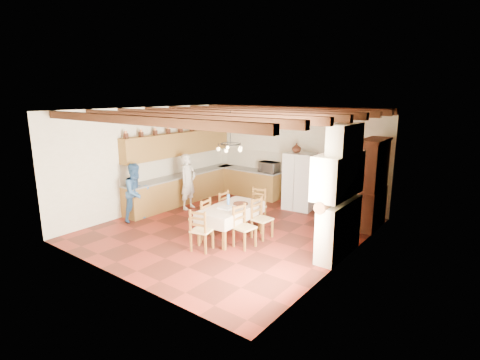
# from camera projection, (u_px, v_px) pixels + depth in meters

# --- Properties ---
(floor) EXTENTS (6.00, 6.50, 0.02)m
(floor) POSITION_uv_depth(u_px,v_px,m) (230.00, 230.00, 9.53)
(floor) COLOR #4C1C14
(floor) RESTS_ON ground
(ceiling) EXTENTS (6.00, 6.50, 0.02)m
(ceiling) POSITION_uv_depth(u_px,v_px,m) (229.00, 109.00, 8.85)
(ceiling) COLOR silver
(ceiling) RESTS_ON ground
(wall_back) EXTENTS (6.00, 0.02, 3.00)m
(wall_back) POSITION_uv_depth(u_px,v_px,m) (295.00, 155.00, 11.72)
(wall_back) COLOR beige
(wall_back) RESTS_ON ground
(wall_front) EXTENTS (6.00, 0.02, 3.00)m
(wall_front) POSITION_uv_depth(u_px,v_px,m) (115.00, 202.00, 6.66)
(wall_front) COLOR beige
(wall_front) RESTS_ON ground
(wall_left) EXTENTS (0.02, 6.50, 3.00)m
(wall_left) POSITION_uv_depth(u_px,v_px,m) (150.00, 159.00, 10.96)
(wall_left) COLOR beige
(wall_left) RESTS_ON ground
(wall_right) EXTENTS (0.02, 6.50, 3.00)m
(wall_right) POSITION_uv_depth(u_px,v_px,m) (347.00, 191.00, 7.41)
(wall_right) COLOR beige
(wall_right) RESTS_ON ground
(ceiling_beams) EXTENTS (6.00, 6.30, 0.16)m
(ceiling_beams) POSITION_uv_depth(u_px,v_px,m) (229.00, 114.00, 8.87)
(ceiling_beams) COLOR #3A2112
(ceiling_beams) RESTS_ON ground
(lower_cabinets_left) EXTENTS (0.60, 4.30, 0.86)m
(lower_cabinets_left) POSITION_uv_depth(u_px,v_px,m) (184.00, 189.00, 11.84)
(lower_cabinets_left) COLOR brown
(lower_cabinets_left) RESTS_ON ground
(lower_cabinets_back) EXTENTS (2.30, 0.60, 0.86)m
(lower_cabinets_back) POSITION_uv_depth(u_px,v_px,m) (249.00, 183.00, 12.63)
(lower_cabinets_back) COLOR brown
(lower_cabinets_back) RESTS_ON ground
(countertop_left) EXTENTS (0.62, 4.30, 0.04)m
(countertop_left) POSITION_uv_depth(u_px,v_px,m) (184.00, 175.00, 11.74)
(countertop_left) COLOR slate
(countertop_left) RESTS_ON lower_cabinets_left
(countertop_back) EXTENTS (2.34, 0.62, 0.04)m
(countertop_back) POSITION_uv_depth(u_px,v_px,m) (249.00, 170.00, 12.53)
(countertop_back) COLOR slate
(countertop_back) RESTS_ON lower_cabinets_back
(backsplash_left) EXTENTS (0.03, 4.30, 0.60)m
(backsplash_left) POSITION_uv_depth(u_px,v_px,m) (177.00, 164.00, 11.83)
(backsplash_left) COLOR beige
(backsplash_left) RESTS_ON ground
(backsplash_back) EXTENTS (2.30, 0.03, 0.60)m
(backsplash_back) POSITION_uv_depth(u_px,v_px,m) (254.00, 159.00, 12.68)
(backsplash_back) COLOR beige
(backsplash_back) RESTS_ON ground
(upper_cabinets) EXTENTS (0.35, 4.20, 0.70)m
(upper_cabinets) POSITION_uv_depth(u_px,v_px,m) (180.00, 144.00, 11.59)
(upper_cabinets) COLOR brown
(upper_cabinets) RESTS_ON ground
(fireplace) EXTENTS (0.56, 1.60, 2.80)m
(fireplace) POSITION_uv_depth(u_px,v_px,m) (337.00, 191.00, 7.76)
(fireplace) COLOR beige
(fireplace) RESTS_ON ground
(wall_picture) EXTENTS (0.34, 0.03, 0.42)m
(wall_picture) POSITION_uv_depth(u_px,v_px,m) (342.00, 148.00, 10.70)
(wall_picture) COLOR black
(wall_picture) RESTS_ON ground
(refrigerator) EXTENTS (0.91, 0.78, 1.69)m
(refrigerator) POSITION_uv_depth(u_px,v_px,m) (300.00, 181.00, 11.05)
(refrigerator) COLOR silver
(refrigerator) RESTS_ON floor
(hutch) EXTENTS (0.57, 1.28, 2.29)m
(hutch) POSITION_uv_depth(u_px,v_px,m) (372.00, 184.00, 9.46)
(hutch) COLOR #3A1E11
(hutch) RESTS_ON floor
(dining_table) EXTENTS (0.98, 1.76, 0.75)m
(dining_table) POSITION_uv_depth(u_px,v_px,m) (231.00, 210.00, 8.94)
(dining_table) COLOR beige
(dining_table) RESTS_ON floor
(chandelier) EXTENTS (0.47, 0.47, 0.03)m
(chandelier) POSITION_uv_depth(u_px,v_px,m) (230.00, 144.00, 8.58)
(chandelier) COLOR black
(chandelier) RESTS_ON ground
(chair_left_near) EXTENTS (0.46, 0.48, 0.96)m
(chair_left_near) POSITION_uv_depth(u_px,v_px,m) (200.00, 217.00, 8.96)
(chair_left_near) COLOR brown
(chair_left_near) RESTS_ON floor
(chair_left_far) EXTENTS (0.43, 0.45, 0.96)m
(chair_left_far) POSITION_uv_depth(u_px,v_px,m) (219.00, 209.00, 9.65)
(chair_left_far) COLOR brown
(chair_left_far) RESTS_ON floor
(chair_right_near) EXTENTS (0.45, 0.46, 0.96)m
(chair_right_near) POSITION_uv_depth(u_px,v_px,m) (245.00, 227.00, 8.34)
(chair_right_near) COLOR brown
(chair_right_near) RESTS_ON floor
(chair_right_far) EXTENTS (0.43, 0.45, 0.96)m
(chair_right_far) POSITION_uv_depth(u_px,v_px,m) (262.00, 218.00, 8.89)
(chair_right_far) COLOR brown
(chair_right_far) RESTS_ON floor
(chair_end_near) EXTENTS (0.50, 0.49, 0.96)m
(chair_end_near) POSITION_uv_depth(u_px,v_px,m) (202.00, 229.00, 8.18)
(chair_end_near) COLOR brown
(chair_end_near) RESTS_ON floor
(chair_end_far) EXTENTS (0.46, 0.45, 0.96)m
(chair_end_far) POSITION_uv_depth(u_px,v_px,m) (256.00, 207.00, 9.82)
(chair_end_far) COLOR brown
(chair_end_far) RESTS_ON floor
(person_man) EXTENTS (0.46, 0.64, 1.65)m
(person_man) POSITION_uv_depth(u_px,v_px,m) (188.00, 182.00, 11.08)
(person_man) COLOR beige
(person_man) RESTS_ON floor
(person_woman_blue) EXTENTS (0.63, 0.79, 1.58)m
(person_woman_blue) POSITION_uv_depth(u_px,v_px,m) (137.00, 192.00, 10.03)
(person_woman_blue) COLOR #33609D
(person_woman_blue) RESTS_ON floor
(person_woman_red) EXTENTS (0.51, 1.09, 1.80)m
(person_woman_red) POSITION_uv_depth(u_px,v_px,m) (334.00, 202.00, 8.77)
(person_woman_red) COLOR #A92338
(person_woman_red) RESTS_ON floor
(microwave) EXTENTS (0.61, 0.41, 0.33)m
(microwave) POSITION_uv_depth(u_px,v_px,m) (269.00, 167.00, 12.02)
(microwave) COLOR silver
(microwave) RESTS_ON countertop_back
(fridge_vase) EXTENTS (0.33, 0.33, 0.28)m
(fridge_vase) POSITION_uv_depth(u_px,v_px,m) (297.00, 148.00, 10.91)
(fridge_vase) COLOR #3A1E11
(fridge_vase) RESTS_ON refrigerator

